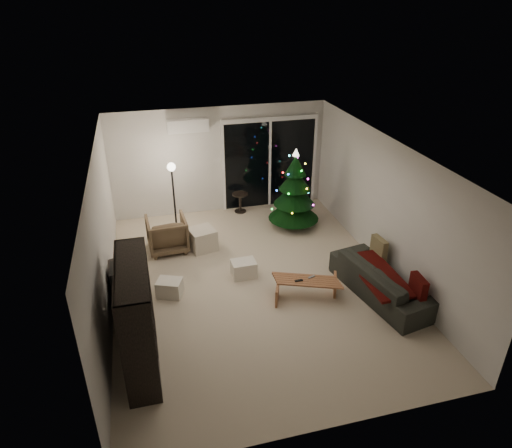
# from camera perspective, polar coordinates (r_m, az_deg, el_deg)

# --- Properties ---
(room) EXTENTS (6.50, 7.51, 2.60)m
(room) POSITION_cam_1_polar(r_m,az_deg,el_deg) (9.30, 0.27, 3.34)
(room) COLOR beige
(room) RESTS_ON ground
(bookshelf) EXTENTS (0.62, 1.66, 1.62)m
(bookshelf) POSITION_cam_1_polar(r_m,az_deg,el_deg) (6.57, -16.35, -11.48)
(bookshelf) COLOR black
(bookshelf) RESTS_ON floor
(media_cabinet) EXTENTS (0.71, 1.25, 0.74)m
(media_cabinet) POSITION_cam_1_polar(r_m,az_deg,el_deg) (7.82, -15.92, -8.41)
(media_cabinet) COLOR black
(media_cabinet) RESTS_ON floor
(stereo) EXTENTS (0.37, 0.44, 0.16)m
(stereo) POSITION_cam_1_polar(r_m,az_deg,el_deg) (7.58, -16.35, -5.65)
(stereo) COLOR black
(stereo) RESTS_ON media_cabinet
(armchair) EXTENTS (0.82, 0.84, 0.72)m
(armchair) POSITION_cam_1_polar(r_m,az_deg,el_deg) (9.45, -11.05, -1.23)
(armchair) COLOR brown
(armchair) RESTS_ON floor
(ottoman) EXTENTS (0.60, 0.60, 0.45)m
(ottoman) POSITION_cam_1_polar(r_m,az_deg,el_deg) (9.44, -6.73, -1.89)
(ottoman) COLOR beige
(ottoman) RESTS_ON floor
(cardboard_box_a) EXTENTS (0.51, 0.46, 0.30)m
(cardboard_box_a) POSITION_cam_1_polar(r_m,az_deg,el_deg) (8.19, -10.73, -7.84)
(cardboard_box_a) COLOR silver
(cardboard_box_a) RESTS_ON floor
(cardboard_box_b) EXTENTS (0.46, 0.35, 0.31)m
(cardboard_box_b) POSITION_cam_1_polar(r_m,az_deg,el_deg) (8.55, -1.56, -5.60)
(cardboard_box_b) COLOR silver
(cardboard_box_b) RESTS_ON floor
(side_table) EXTENTS (0.49, 0.49, 0.47)m
(side_table) POSITION_cam_1_polar(r_m,az_deg,el_deg) (10.95, -1.99, 2.70)
(side_table) COLOR black
(side_table) RESTS_ON floor
(floor_lamp) EXTENTS (0.25, 0.25, 1.54)m
(floor_lamp) POSITION_cam_1_polar(r_m,az_deg,el_deg) (9.96, -10.18, 3.00)
(floor_lamp) COLOR black
(floor_lamp) RESTS_ON floor
(sofa) EXTENTS (1.18, 2.18, 0.60)m
(sofa) POSITION_cam_1_polar(r_m,az_deg,el_deg) (8.26, 15.50, -6.79)
(sofa) COLOR #282B25
(sofa) RESTS_ON floor
(sofa_throw) EXTENTS (0.65, 1.49, 0.05)m
(sofa_throw) POSITION_cam_1_polar(r_m,az_deg,el_deg) (8.15, 15.00, -6.13)
(sofa_throw) COLOR #3B0809
(sofa_throw) RESTS_ON sofa
(cushion_a) EXTENTS (0.15, 0.41, 0.40)m
(cushion_a) POSITION_cam_1_polar(r_m,az_deg,el_deg) (8.72, 15.11, -2.91)
(cushion_a) COLOR #7B6F4F
(cushion_a) RESTS_ON sofa
(cushion_b) EXTENTS (0.15, 0.41, 0.40)m
(cushion_b) POSITION_cam_1_polar(r_m,az_deg,el_deg) (7.81, 19.61, -7.51)
(cushion_b) COLOR #3B0809
(cushion_b) RESTS_ON sofa
(coffee_table) EXTENTS (1.19, 0.78, 0.36)m
(coffee_table) POSITION_cam_1_polar(r_m,az_deg,el_deg) (8.04, 6.33, -7.98)
(coffee_table) COLOR #A65F37
(coffee_table) RESTS_ON floor
(remote_a) EXTENTS (0.14, 0.04, 0.02)m
(remote_a) POSITION_cam_1_polar(r_m,az_deg,el_deg) (7.89, 5.37, -7.05)
(remote_a) COLOR black
(remote_a) RESTS_ON coffee_table
(remote_b) EXTENTS (0.14, 0.08, 0.02)m
(remote_b) POSITION_cam_1_polar(r_m,az_deg,el_deg) (8.00, 6.95, -6.58)
(remote_b) COLOR slate
(remote_b) RESTS_ON coffee_table
(christmas_tree) EXTENTS (1.38, 1.38, 1.82)m
(christmas_tree) POSITION_cam_1_polar(r_m,az_deg,el_deg) (10.02, 4.85, 4.40)
(christmas_tree) COLOR black
(christmas_tree) RESTS_ON floor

